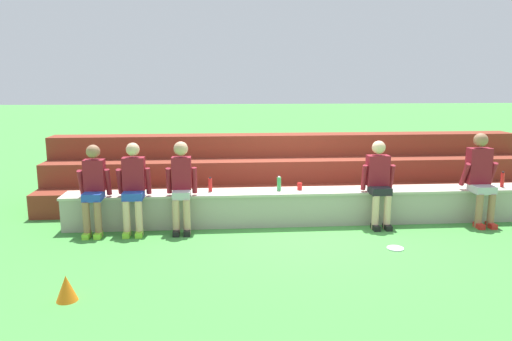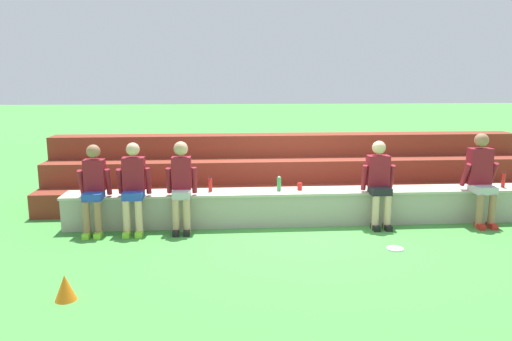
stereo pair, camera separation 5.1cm
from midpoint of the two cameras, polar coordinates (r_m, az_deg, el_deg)
The scene contains 14 objects.
ground_plane at distance 7.91m, azimuth 5.73°, elevation -6.70°, with size 80.00×80.00×0.00m, color #428E3D.
stone_seating_wall at distance 8.08m, azimuth 5.44°, elevation -4.16°, with size 7.81×0.56×0.56m.
brick_bleachers at distance 9.48m, azimuth 3.89°, elevation -0.63°, with size 9.32×1.66×1.28m.
person_far_left at distance 7.81m, azimuth -18.92°, elevation -1.83°, with size 0.49×0.55×1.38m.
person_left_of_center at distance 7.68m, azimuth -14.55°, elevation -1.67°, with size 0.52×0.54×1.41m.
person_center at distance 7.59m, azimuth -9.05°, elevation -1.51°, with size 0.48×0.53×1.42m.
person_right_of_center at distance 8.01m, azimuth 14.23°, elevation -1.12°, with size 0.53×0.53×1.40m.
person_far_right at distance 8.69m, azimuth 24.99°, elevation -0.52°, with size 0.55×0.57×1.51m.
water_bottle_mid_right at distance 9.21m, azimuth 27.11°, elevation -0.97°, with size 0.06×0.06×0.27m.
water_bottle_near_right at distance 7.93m, azimuth 2.57°, elevation -1.59°, with size 0.07×0.07×0.24m.
water_bottle_near_left at distance 7.91m, azimuth -5.64°, elevation -1.69°, with size 0.06×0.06×0.24m.
plastic_cup_right_end at distance 8.01m, azimuth 5.03°, elevation -1.89°, with size 0.08×0.08×0.12m, color red.
frisbee at distance 7.17m, azimuth 16.04°, elevation -8.89°, with size 0.24×0.24×0.02m, color white.
sports_cone at distance 5.74m, azimuth -21.87°, elevation -12.86°, with size 0.23×0.23×0.29m, color orange.
Camera 1 is at (-1.41, -7.42, 2.37)m, focal length 33.63 mm.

